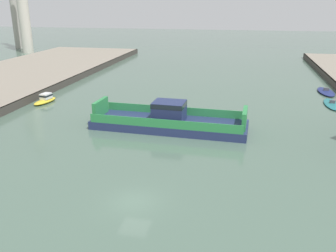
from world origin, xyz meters
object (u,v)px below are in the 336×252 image
moored_boat_near_right (332,104)px  moored_boat_mid_left (326,92)px  chain_ferry (169,121)px  moored_boat_near_left (45,99)px

moored_boat_near_right → moored_boat_mid_left: size_ratio=1.01×
moored_boat_mid_left → moored_boat_near_right: bearing=-94.6°
moored_boat_near_right → moored_boat_mid_left: moored_boat_mid_left is taller
moored_boat_near_right → moored_boat_mid_left: 8.74m
moored_boat_near_right → chain_ferry: bearing=-145.0°
moored_boat_near_left → moored_boat_near_right: 47.29m
chain_ferry → moored_boat_near_left: size_ratio=3.85×
moored_boat_near_right → moored_boat_mid_left: (0.71, 8.71, 0.06)m
moored_boat_near_left → moored_boat_near_right: moored_boat_near_left is taller
chain_ferry → moored_boat_near_right: 28.98m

